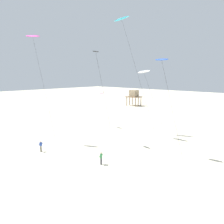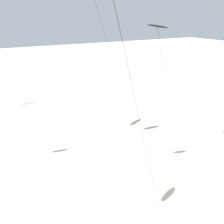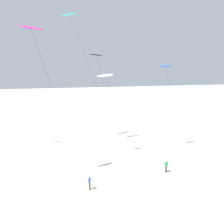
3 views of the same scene
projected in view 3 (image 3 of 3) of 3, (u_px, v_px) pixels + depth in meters
The scene contains 9 objects.
ground_plane at pixel (111, 178), 33.26m from camera, with size 260.00×260.00×0.00m, color beige.
kite_black at pixel (97, 58), 36.90m from camera, with size 4.77×0.93×15.40m.
kite_blue at pixel (166, 67), 41.51m from camera, with size 4.70×0.69×13.77m.
kite_pink at pixel (35, 104), 45.37m from camera, with size 3.37×0.92×7.57m.
kite_magenta at pixel (32, 30), 28.37m from camera, with size 6.61×1.71×18.05m.
kite_cyan at pixel (70, 16), 43.82m from camera, with size 9.57×1.94×22.46m.
kite_white at pixel (106, 76), 46.42m from camera, with size 6.53×1.03×12.46m.
kite_flyer_nearest at pixel (90, 182), 30.07m from camera, with size 0.56×0.58×1.67m.
kite_flyer_middle at pixel (166, 166), 34.95m from camera, with size 0.71×0.72×1.67m.
Camera 3 is at (-7.53, -30.37, 13.95)m, focal length 43.17 mm.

